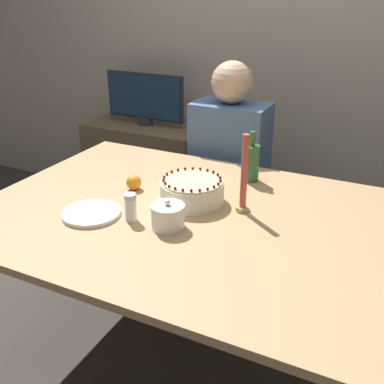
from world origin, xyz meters
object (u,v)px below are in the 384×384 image
object	(u,v)px
sugar_bowl	(168,216)
bottle	(251,162)
cake	(192,191)
candle	(244,180)
person_man_blue_shirt	(229,184)
sugar_shaker	(131,207)
tv_monitor	(145,98)

from	to	relation	value
sugar_bowl	bottle	size ratio (longest dim) A/B	0.54
bottle	sugar_bowl	bearing A→B (deg)	-102.67
cake	candle	world-z (taller)	candle
person_man_blue_shirt	bottle	bearing A→B (deg)	123.44
candle	person_man_blue_shirt	world-z (taller)	person_man_blue_shirt
sugar_shaker	candle	size ratio (longest dim) A/B	0.35
sugar_shaker	person_man_blue_shirt	bearing A→B (deg)	88.38
tv_monitor	bottle	bearing A→B (deg)	-36.28
person_man_blue_shirt	tv_monitor	world-z (taller)	person_man_blue_shirt
cake	person_man_blue_shirt	xyz separation A→B (m)	(-0.11, 0.69, -0.26)
candle	bottle	distance (m)	0.31
sugar_bowl	candle	bearing A→B (deg)	51.17
sugar_shaker	cake	bearing A→B (deg)	60.79
cake	candle	bearing A→B (deg)	4.29
cake	tv_monitor	bearing A→B (deg)	129.41
bottle	person_man_blue_shirt	bearing A→B (deg)	123.44
sugar_shaker	tv_monitor	xyz separation A→B (m)	(-0.73, 1.30, 0.07)
sugar_bowl	sugar_shaker	size ratio (longest dim) A/B	1.15
candle	tv_monitor	xyz separation A→B (m)	(-1.08, 1.04, -0.00)
cake	bottle	distance (m)	0.35
sugar_bowl	sugar_shaker	distance (m)	0.15
candle	tv_monitor	bearing A→B (deg)	136.05
sugar_bowl	bottle	xyz separation A→B (m)	(0.12, 0.55, 0.04)
cake	person_man_blue_shirt	bearing A→B (deg)	98.94
candle	tv_monitor	size ratio (longest dim) A/B	0.54
person_man_blue_shirt	cake	bearing A→B (deg)	98.94
candle	sugar_shaker	bearing A→B (deg)	-143.38
cake	person_man_blue_shirt	distance (m)	0.75
bottle	person_man_blue_shirt	xyz separation A→B (m)	(-0.25, 0.37, -0.30)
sugar_shaker	candle	xyz separation A→B (m)	(0.35, 0.26, 0.07)
bottle	person_man_blue_shirt	size ratio (longest dim) A/B	0.19
candle	bottle	size ratio (longest dim) A/B	1.36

